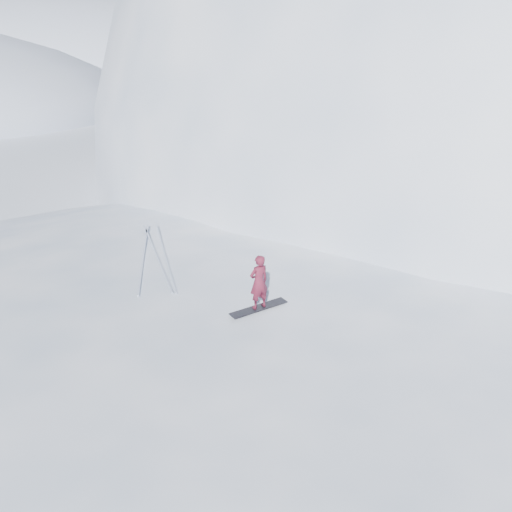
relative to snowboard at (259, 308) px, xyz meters
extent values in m
plane|color=white|center=(-1.59, -0.31, -2.41)|extent=(400.00, 400.00, 0.00)
ellipsoid|color=white|center=(-0.59, 2.69, -2.41)|extent=(36.00, 28.00, 4.80)
ellipsoid|color=white|center=(20.41, 25.69, -2.41)|extent=(60.00, 56.00, 56.00)
ellipsoid|color=white|center=(8.41, 19.69, -2.41)|extent=(28.00, 24.00, 18.00)
ellipsoid|color=white|center=(-41.59, 109.69, -2.41)|extent=(140.00, 90.00, 36.00)
ellipsoid|color=white|center=(-5.59, -2.31, -2.41)|extent=(6.00, 5.40, 0.80)
ellipsoid|color=white|center=(3.41, -3.31, -2.41)|extent=(5.00, 4.50, 0.70)
ellipsoid|color=white|center=(-3.59, 5.69, -2.41)|extent=(7.00, 6.30, 1.00)
ellipsoid|color=white|center=(5.41, 3.69, -2.41)|extent=(4.00, 3.60, 0.60)
cube|color=black|center=(0.00, 0.00, 0.00)|extent=(1.64, 1.09, 0.03)
imported|color=maroon|center=(0.00, 0.00, 0.77)|extent=(0.66, 0.58, 1.52)
cube|color=silver|center=(-3.58, 3.94, 0.01)|extent=(0.53, 5.99, 0.04)
cube|color=silver|center=(-3.16, 3.94, 0.01)|extent=(1.60, 5.81, 0.04)
cube|color=silver|center=(-2.87, 3.94, 0.01)|extent=(1.25, 5.89, 0.04)
camera|label=1|loc=(-0.96, -11.71, 6.60)|focal=35.00mm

